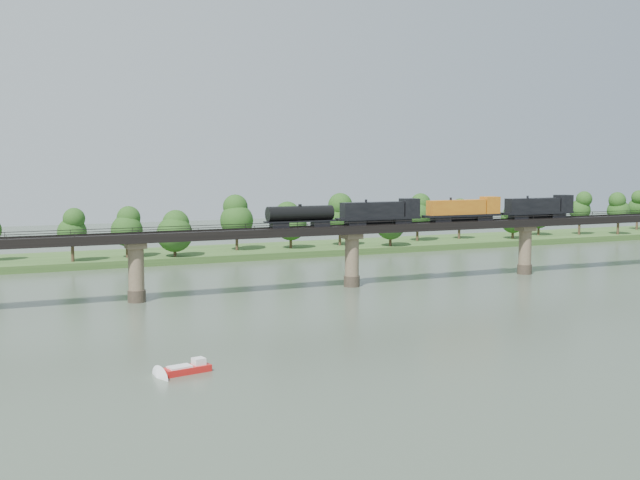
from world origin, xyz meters
name	(u,v)px	position (x,y,z in m)	size (l,w,h in m)	color
ground	(439,315)	(0.00, 0.00, 0.00)	(400.00, 400.00, 0.00)	#384637
far_bank	(253,251)	(0.00, 85.00, 0.80)	(300.00, 24.00, 1.60)	#2F5220
bridge	(352,257)	(0.00, 30.00, 5.46)	(236.00, 30.00, 11.50)	#473A2D
bridge_superstructure	(352,224)	(0.00, 30.00, 11.79)	(220.00, 4.90, 0.75)	black
far_treeline	(227,222)	(-8.21, 80.52, 8.83)	(289.06, 17.54, 13.60)	#382619
freight_train	(436,210)	(18.20, 30.00, 13.76)	(68.61, 2.67, 4.72)	black
motorboat	(187,368)	(-43.89, -17.09, 0.51)	(5.61, 2.95, 1.49)	red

